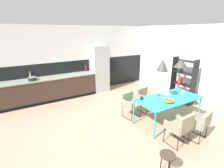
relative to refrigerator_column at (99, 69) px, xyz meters
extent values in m
plane|color=tan|center=(-0.68, -3.11, -0.97)|extent=(9.19, 9.19, 0.00)
cube|color=black|center=(-0.68, 0.36, -0.29)|extent=(6.61, 0.12, 1.37)
cube|color=silver|center=(-0.68, 0.36, 1.08)|extent=(6.61, 0.12, 1.37)
cube|color=silver|center=(2.57, -3.11, 0.40)|extent=(0.12, 7.07, 2.74)
cube|color=#3D2C23|center=(-2.10, 0.00, -0.55)|extent=(3.48, 0.60, 0.85)
cube|color=#949A8C|center=(-2.10, 0.00, -0.10)|extent=(3.51, 0.63, 0.04)
cube|color=black|center=(-2.10, -0.30, -0.92)|extent=(3.48, 0.01, 0.10)
cube|color=#ADAFB2|center=(0.00, 0.00, 0.00)|extent=(0.68, 0.60, 1.94)
cube|color=teal|center=(0.46, -3.38, -0.24)|extent=(1.87, 0.89, 0.03)
cylinder|color=teal|center=(-0.43, -2.97, -0.61)|extent=(0.04, 0.04, 0.72)
cylinder|color=teal|center=(1.35, -2.97, -0.61)|extent=(0.04, 0.04, 0.72)
cylinder|color=teal|center=(-0.43, -3.78, -0.61)|extent=(0.04, 0.04, 0.72)
cylinder|color=#25AD91|center=(1.35, -3.78, -0.61)|extent=(0.04, 0.04, 0.72)
cube|color=gray|center=(0.44, -2.53, -0.56)|extent=(0.54, 0.53, 0.06)
cube|color=gray|center=(0.41, -2.33, -0.38)|extent=(0.46, 0.15, 0.29)
cube|color=gray|center=(0.66, -2.50, -0.46)|extent=(0.11, 0.42, 0.14)
cube|color=gray|center=(0.22, -2.56, -0.46)|extent=(0.11, 0.42, 0.14)
cylinder|color=black|center=(0.67, -2.69, -0.78)|extent=(0.02, 0.02, 0.39)
cylinder|color=black|center=(0.27, -2.75, -0.78)|extent=(0.02, 0.02, 0.39)
cylinder|color=black|center=(0.61, -2.31, -0.78)|extent=(0.02, 0.02, 0.39)
cylinder|color=black|center=(0.21, -2.37, -0.78)|extent=(0.02, 0.02, 0.39)
cylinder|color=black|center=(0.64, -2.50, -0.96)|extent=(0.08, 0.41, 0.02)
cylinder|color=black|center=(0.24, -2.56, -0.96)|extent=(0.08, 0.41, 0.02)
cube|color=gray|center=(-0.09, -4.16, -0.55)|extent=(0.49, 0.47, 0.06)
cube|color=gray|center=(-0.09, -4.36, -0.34)|extent=(0.46, 0.09, 0.35)
cube|color=gray|center=(-0.31, -4.16, -0.45)|extent=(0.06, 0.42, 0.14)
cube|color=gray|center=(0.13, -4.15, -0.45)|extent=(0.06, 0.42, 0.14)
cylinder|color=black|center=(-0.30, -3.97, -0.78)|extent=(0.02, 0.02, 0.39)
cylinder|color=black|center=(0.10, -3.96, -0.78)|extent=(0.02, 0.02, 0.39)
cylinder|color=black|center=(-0.29, -4.35, -0.78)|extent=(0.02, 0.02, 0.39)
cylinder|color=black|center=(0.11, -4.34, -0.78)|extent=(0.02, 0.02, 0.39)
cylinder|color=black|center=(-0.29, -4.16, -0.96)|extent=(0.03, 0.41, 0.02)
cylinder|color=black|center=(0.11, -4.15, -0.96)|extent=(0.03, 0.41, 0.02)
cube|color=gray|center=(-0.23, -2.62, -0.56)|extent=(0.55, 0.53, 0.06)
cube|color=gray|center=(-0.26, -2.42, -0.38)|extent=(0.46, 0.15, 0.30)
cube|color=gray|center=(-0.01, -2.58, -0.46)|extent=(0.12, 0.42, 0.14)
cube|color=gray|center=(-0.44, -2.66, -0.46)|extent=(0.12, 0.42, 0.14)
cylinder|color=black|center=(0.00, -2.77, -0.78)|extent=(0.02, 0.02, 0.38)
cylinder|color=black|center=(-0.39, -2.84, -0.78)|extent=(0.02, 0.02, 0.38)
cylinder|color=black|center=(-0.06, -2.40, -0.78)|extent=(0.02, 0.02, 0.38)
cylinder|color=black|center=(-0.46, -2.47, -0.78)|extent=(0.02, 0.02, 0.38)
cylinder|color=black|center=(-0.03, -2.59, -0.96)|extent=(0.08, 0.41, 0.02)
cylinder|color=black|center=(-0.42, -2.65, -0.96)|extent=(0.08, 0.41, 0.02)
cube|color=gray|center=(0.49, -4.25, -0.57)|extent=(0.56, 0.54, 0.06)
cube|color=gray|center=(0.52, -4.44, -0.39)|extent=(0.46, 0.16, 0.29)
cube|color=gray|center=(0.27, -4.29, -0.47)|extent=(0.13, 0.42, 0.14)
cube|color=gray|center=(0.70, -4.21, -0.47)|extent=(0.13, 0.42, 0.14)
cylinder|color=black|center=(0.25, -4.10, -0.79)|extent=(0.02, 0.02, 0.37)
cylinder|color=black|center=(0.65, -4.02, -0.79)|extent=(0.02, 0.02, 0.37)
cylinder|color=black|center=(0.33, -4.47, -0.79)|extent=(0.02, 0.02, 0.37)
cylinder|color=black|center=(0.72, -4.40, -0.79)|extent=(0.02, 0.02, 0.37)
cylinder|color=black|center=(0.29, -4.28, -0.96)|extent=(0.09, 0.41, 0.02)
cylinder|color=black|center=(0.68, -4.21, -0.96)|extent=(0.09, 0.41, 0.02)
cylinder|color=#B2662D|center=(0.23, -3.57, -0.19)|extent=(0.13, 0.13, 0.07)
torus|color=#AD6B2D|center=(0.23, -3.57, -0.17)|extent=(0.28, 0.28, 0.05)
cube|color=white|center=(0.61, -3.12, -0.22)|extent=(0.12, 0.19, 0.01)
cube|color=white|center=(0.74, -3.12, -0.22)|extent=(0.12, 0.19, 0.01)
cube|color=#B73833|center=(0.67, -3.12, -0.21)|extent=(0.01, 0.19, 0.00)
cylinder|color=white|center=(1.05, -3.38, -0.17)|extent=(0.09, 0.09, 0.11)
torus|color=white|center=(1.11, -3.38, -0.17)|extent=(0.07, 0.01, 0.07)
cylinder|color=#5B8456|center=(0.27, -3.12, -0.18)|extent=(0.08, 0.08, 0.10)
torus|color=#5B8456|center=(0.32, -3.12, -0.17)|extent=(0.07, 0.01, 0.07)
cylinder|color=black|center=(-0.28, -3.08, -0.18)|extent=(0.07, 0.07, 0.09)
torus|color=black|center=(-0.23, -3.08, -0.18)|extent=(0.06, 0.01, 0.06)
cylinder|color=black|center=(-2.64, -0.11, -0.03)|extent=(0.27, 0.27, 0.12)
cylinder|color=gray|center=(-2.64, -0.11, 0.04)|extent=(0.27, 0.27, 0.01)
sphere|color=black|center=(-2.64, -0.11, 0.06)|extent=(0.02, 0.02, 0.02)
cylinder|color=tan|center=(-2.68, 0.12, 0.01)|extent=(0.06, 0.06, 0.18)
cylinder|color=tan|center=(-2.68, 0.12, 0.15)|extent=(0.03, 0.03, 0.09)
cylinder|color=maroon|center=(-0.55, 0.19, 0.03)|extent=(0.07, 0.07, 0.23)
cylinder|color=maroon|center=(-0.55, 0.19, 0.19)|extent=(0.03, 0.03, 0.08)
cylinder|color=#423326|center=(-0.97, -4.65, -0.56)|extent=(0.29, 0.29, 0.03)
cylinder|color=black|center=(-0.87, -4.65, -0.77)|extent=(0.02, 0.02, 0.40)
cylinder|color=black|center=(-1.02, -4.56, -0.77)|extent=(0.02, 0.02, 0.40)
cube|color=black|center=(2.07, -2.21, -0.16)|extent=(0.30, 0.03, 1.63)
cube|color=black|center=(2.07, -3.04, -0.16)|extent=(0.30, 0.03, 1.63)
cube|color=black|center=(2.07, -2.62, -0.72)|extent=(0.30, 0.81, 0.02)
cube|color=#4C7F4C|center=(2.07, -2.52, -0.63)|extent=(0.18, 0.10, 0.17)
cube|color=black|center=(2.07, -2.62, -0.30)|extent=(0.30, 0.81, 0.02)
cube|color=#B73833|center=(2.07, -2.51, -0.18)|extent=(0.18, 0.10, 0.20)
cube|color=black|center=(2.07, -2.62, 0.13)|extent=(0.30, 0.81, 0.02)
cube|color=#262628|center=(2.07, -2.46, 0.22)|extent=(0.18, 0.10, 0.15)
cube|color=black|center=(2.07, -2.62, 0.56)|extent=(0.30, 0.81, 0.02)
cylinder|color=black|center=(0.09, -3.38, 1.31)|extent=(0.01, 0.01, 0.81)
cone|color=#393934|center=(0.09, -3.38, 0.75)|extent=(0.29, 0.29, 0.31)
cylinder|color=black|center=(0.83, -3.35, 1.28)|extent=(0.01, 0.01, 0.88)
cone|color=#393934|center=(0.83, -3.35, 0.72)|extent=(0.38, 0.38, 0.23)
camera|label=1|loc=(-3.07, -6.21, 1.57)|focal=26.43mm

